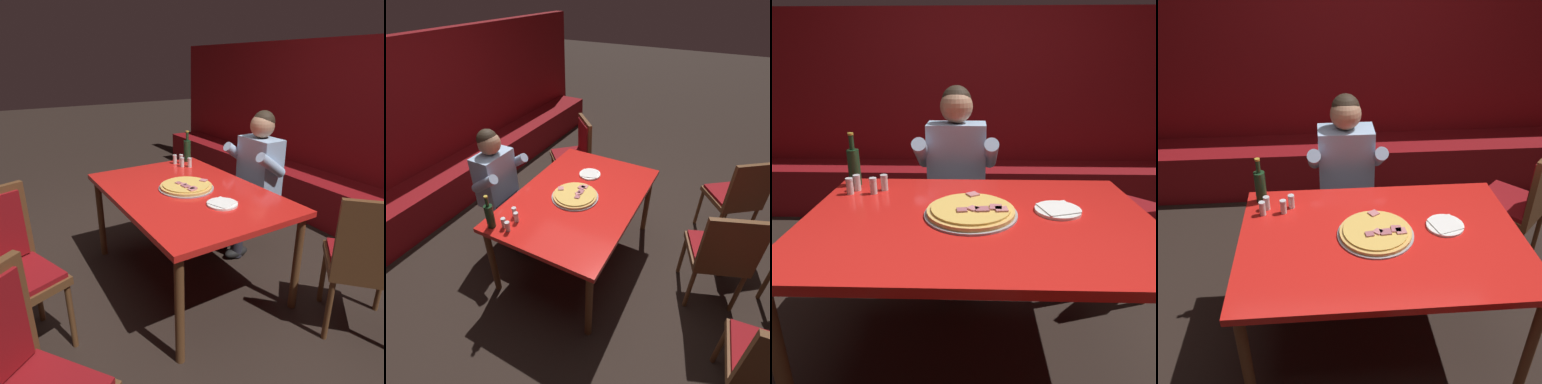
% 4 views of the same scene
% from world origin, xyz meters
% --- Properties ---
extents(ground_plane, '(24.00, 24.00, 0.00)m').
position_xyz_m(ground_plane, '(0.00, 0.00, 0.00)').
color(ground_plane, black).
extents(booth_wall_panel, '(6.80, 0.16, 1.90)m').
position_xyz_m(booth_wall_panel, '(0.00, 2.18, 0.95)').
color(booth_wall_panel, maroon).
rests_on(booth_wall_panel, ground_plane).
extents(booth_bench, '(6.46, 0.48, 0.46)m').
position_xyz_m(booth_bench, '(0.00, 1.86, 0.23)').
color(booth_bench, maroon).
rests_on(booth_bench, ground_plane).
extents(main_dining_table, '(1.54, 1.05, 0.76)m').
position_xyz_m(main_dining_table, '(0.00, 0.00, 0.70)').
color(main_dining_table, brown).
rests_on(main_dining_table, ground_plane).
extents(pizza, '(0.42, 0.42, 0.05)m').
position_xyz_m(pizza, '(-0.03, 0.02, 0.78)').
color(pizza, '#9E9EA3').
rests_on(pizza, main_dining_table).
extents(plate_white_paper, '(0.21, 0.21, 0.02)m').
position_xyz_m(plate_white_paper, '(0.37, 0.07, 0.77)').
color(plate_white_paper, white).
rests_on(plate_white_paper, main_dining_table).
extents(beer_bottle, '(0.07, 0.07, 0.29)m').
position_xyz_m(beer_bottle, '(-0.68, 0.41, 0.87)').
color(beer_bottle, '#19381E').
rests_on(beer_bottle, main_dining_table).
extents(shaker_oregano, '(0.04, 0.04, 0.09)m').
position_xyz_m(shaker_oregano, '(-0.64, 0.32, 0.80)').
color(shaker_oregano, silver).
rests_on(shaker_oregano, main_dining_table).
extents(shaker_red_pepper_flakes, '(0.04, 0.04, 0.09)m').
position_xyz_m(shaker_red_pepper_flakes, '(-0.50, 0.33, 0.80)').
color(shaker_red_pepper_flakes, silver).
rests_on(shaker_red_pepper_flakes, main_dining_table).
extents(shaker_parmesan, '(0.04, 0.04, 0.09)m').
position_xyz_m(shaker_parmesan, '(-0.66, 0.27, 0.80)').
color(shaker_parmesan, silver).
rests_on(shaker_parmesan, main_dining_table).
extents(shaker_black_pepper, '(0.04, 0.04, 0.09)m').
position_xyz_m(shaker_black_pepper, '(-0.54, 0.27, 0.80)').
color(shaker_black_pepper, silver).
rests_on(shaker_black_pepper, main_dining_table).
extents(diner_seated_blue_shirt, '(0.53, 0.53, 1.27)m').
position_xyz_m(diner_seated_blue_shirt, '(-0.13, 0.76, 0.71)').
color(diner_seated_blue_shirt, black).
rests_on(diner_seated_blue_shirt, ground_plane).
extents(dining_chair_side_aisle, '(0.62, 0.62, 0.97)m').
position_xyz_m(dining_chair_side_aisle, '(1.10, 0.62, 0.56)').
color(dining_chair_side_aisle, brown).
rests_on(dining_chair_side_aisle, ground_plane).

